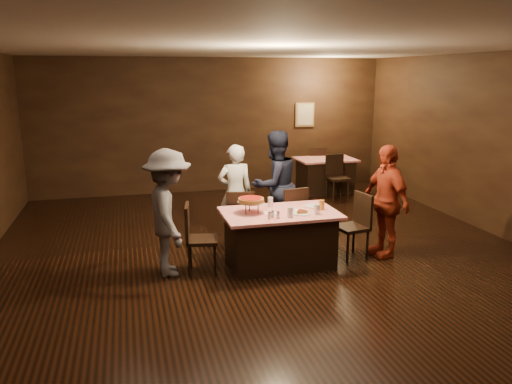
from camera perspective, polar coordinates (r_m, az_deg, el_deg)
room at (r=6.50m, az=2.55°, el=8.91°), size 10.00×10.04×3.02m
main_table at (r=7.06m, az=2.71°, el=-5.28°), size 1.60×1.00×0.77m
back_table at (r=11.49m, az=7.91°, el=1.91°), size 1.30×0.90×0.77m
chair_far_left at (r=7.63m, az=-1.85°, el=-3.14°), size 0.49×0.49×0.95m
chair_far_right at (r=7.83m, az=3.87°, el=-2.71°), size 0.49×0.49×0.95m
chair_end_left at (r=6.80m, az=-6.20°, el=-5.29°), size 0.49×0.49×0.95m
chair_end_right at (r=7.42m, az=10.86°, el=-3.84°), size 0.48×0.48×0.95m
chair_back_near at (r=10.84m, az=9.33°, el=1.66°), size 0.44×0.44×0.95m
chair_back_far at (r=12.02m, az=6.83°, el=2.89°), size 0.49×0.49×0.95m
diner_white_jacket at (r=8.08m, az=-2.40°, el=0.01°), size 0.57×0.38×1.55m
diner_navy_hoodie at (r=8.10m, az=2.18°, el=0.81°), size 1.04×0.93×1.76m
diner_grey_knit at (r=6.68m, az=-9.98°, el=-2.37°), size 0.70×1.13×1.70m
diner_red_shirt at (r=7.53m, az=14.59°, el=-1.00°), size 0.53×1.02×1.66m
pizza_stand at (r=6.84m, az=-0.56°, el=-0.93°), size 0.38×0.38×0.22m
plate_with_slice at (r=6.86m, az=5.19°, el=-2.31°), size 0.25×0.25×0.06m
plate_empty at (r=7.26m, az=6.53°, el=-1.60°), size 0.25×0.25×0.01m
glass_front_left at (r=6.67m, az=3.93°, el=-2.33°), size 0.08×0.08×0.14m
glass_front_right at (r=6.85m, az=6.97°, el=-1.98°), size 0.08×0.08×0.14m
glass_amber at (r=7.08m, az=7.51°, el=-1.48°), size 0.08×0.08×0.14m
glass_back at (r=7.19m, az=1.65°, el=-1.14°), size 0.08×0.08×0.14m
condiments at (r=6.62m, az=1.99°, el=-2.61°), size 0.17×0.10×0.09m
napkin_center at (r=7.04m, az=5.07°, el=-2.07°), size 0.19×0.19×0.01m
napkin_left at (r=6.86m, az=1.67°, el=-2.44°), size 0.21×0.21×0.01m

